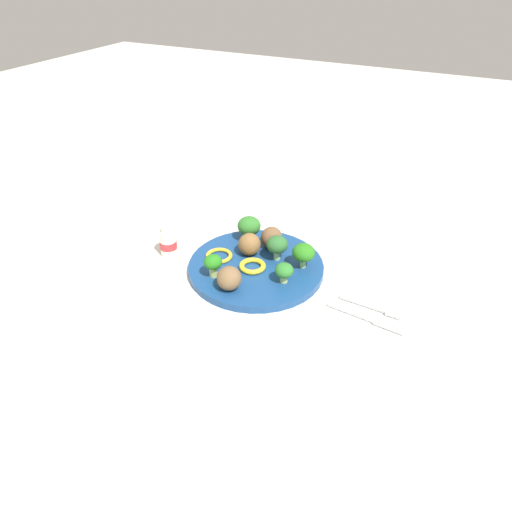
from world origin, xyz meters
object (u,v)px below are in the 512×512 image
object	(u,v)px
yogurt_bottle	(168,242)
broccoli_floret_back_right	(277,245)
meatball_front_left	(229,278)
meatball_mid_right	(249,244)
broccoli_floret_far_rim	(284,271)
broccoli_floret_mid_left	(213,263)
broccoli_floret_mid_right	(303,253)
broccoli_floret_back_left	(249,226)
plate	(256,267)
meatball_near_rim	(270,237)
pepper_ring_center	(219,256)
knife	(369,318)
pepper_ring_near_rim	(253,266)
napkin	(368,313)
fork	(375,307)

from	to	relation	value
yogurt_bottle	broccoli_floret_back_right	bearing A→B (deg)	16.59
meatball_front_left	meatball_mid_right	bearing A→B (deg)	99.60
broccoli_floret_far_rim	broccoli_floret_mid_left	size ratio (longest dim) A/B	0.87
broccoli_floret_mid_right	broccoli_floret_back_left	size ratio (longest dim) A/B	0.96
plate	meatball_near_rim	bearing A→B (deg)	92.93
broccoli_floret_back_left	broccoli_floret_back_right	bearing A→B (deg)	-26.36
meatball_mid_right	pepper_ring_center	bearing A→B (deg)	-141.33
broccoli_floret_mid_right	knife	world-z (taller)	broccoli_floret_mid_right
meatball_near_rim	meatball_front_left	bearing A→B (deg)	-91.55
broccoli_floret_back_left	yogurt_bottle	bearing A→B (deg)	-141.34
broccoli_floret_back_right	broccoli_floret_back_left	bearing A→B (deg)	153.64
pepper_ring_near_rim	napkin	xyz separation A→B (m)	(0.25, -0.02, -0.02)
meatball_front_left	yogurt_bottle	size ratio (longest dim) A/B	0.69
meatball_front_left	napkin	world-z (taller)	meatball_front_left
plate	fork	size ratio (longest dim) A/B	2.32
broccoli_floret_back_right	knife	world-z (taller)	broccoli_floret_back_right
broccoli_floret_mid_left	pepper_ring_center	bearing A→B (deg)	111.37
broccoli_floret_mid_left	meatball_mid_right	xyz separation A→B (m)	(0.03, 0.10, -0.01)
broccoli_floret_far_rim	yogurt_bottle	bearing A→B (deg)	-179.90
broccoli_floret_mid_right	broccoli_floret_back_left	xyz separation A→B (m)	(-0.15, 0.05, 0.00)
fork	plate	bearing A→B (deg)	176.45
broccoli_floret_back_left	pepper_ring_center	distance (m)	0.10
meatball_front_left	fork	size ratio (longest dim) A/B	0.39
broccoli_floret_back_right	knife	size ratio (longest dim) A/B	0.37
plate	pepper_ring_center	xyz separation A→B (m)	(-0.08, -0.01, 0.01)
meatball_near_rim	broccoli_floret_back_right	bearing A→B (deg)	-48.04
broccoli_floret_mid_left	yogurt_bottle	bearing A→B (deg)	162.45
meatball_mid_right	yogurt_bottle	bearing A→B (deg)	-160.42
yogurt_bottle	broccoli_floret_mid_left	bearing A→B (deg)	-17.55
meatball_near_rim	fork	world-z (taller)	meatball_near_rim
broccoli_floret_far_rim	meatball_mid_right	distance (m)	0.12
broccoli_floret_back_right	broccoli_floret_far_rim	bearing A→B (deg)	-55.95
pepper_ring_center	napkin	xyz separation A→B (m)	(0.33, -0.02, -0.02)
plate	meatball_mid_right	world-z (taller)	meatball_mid_right
broccoli_floret_mid_right	broccoli_floret_back_left	distance (m)	0.15
knife	pepper_ring_near_rim	bearing A→B (deg)	171.95
fork	yogurt_bottle	xyz separation A→B (m)	(-0.45, -0.01, 0.02)
broccoli_floret_back_right	knife	xyz separation A→B (m)	(0.22, -0.09, -0.04)
napkin	plate	bearing A→B (deg)	172.31
broccoli_floret_back_left	knife	distance (m)	0.34
meatball_front_left	yogurt_bottle	world-z (taller)	yogurt_bottle
meatball_mid_right	pepper_ring_center	xyz separation A→B (m)	(-0.05, -0.04, -0.02)
pepper_ring_near_rim	meatball_mid_right	bearing A→B (deg)	124.11
meatball_mid_right	napkin	distance (m)	0.29
meatball_mid_right	knife	bearing A→B (deg)	-15.88
pepper_ring_center	napkin	size ratio (longest dim) A/B	0.33
meatball_front_left	knife	distance (m)	0.27
broccoli_floret_back_left	yogurt_bottle	xyz separation A→B (m)	(-0.14, -0.11, -0.02)
meatball_near_rim	pepper_ring_near_rim	size ratio (longest dim) A/B	0.86
broccoli_floret_far_rim	knife	bearing A→B (deg)	-6.98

